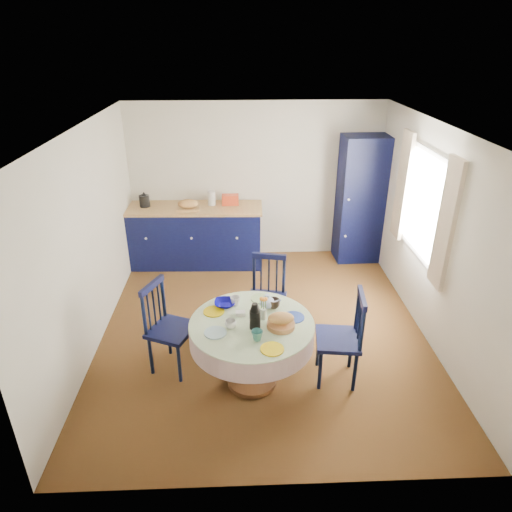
{
  "coord_description": "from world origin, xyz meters",
  "views": [
    {
      "loc": [
        -0.28,
        -4.82,
        3.38
      ],
      "look_at": [
        -0.08,
        0.2,
        0.93
      ],
      "focal_mm": 32.0,
      "sensor_mm": 36.0,
      "label": 1
    }
  ],
  "objects": [
    {
      "name": "mug_a",
      "position": [
        -0.38,
        -1.08,
        0.81
      ],
      "size": [
        0.11,
        0.11,
        0.09
      ],
      "primitive_type": "imported",
      "color": "silver",
      "rests_on": "dining_table"
    },
    {
      "name": "dining_table",
      "position": [
        -0.16,
        -0.99,
        0.64
      ],
      "size": [
        1.27,
        1.27,
        1.05
      ],
      "color": "#542F18",
      "rests_on": "floor"
    },
    {
      "name": "wall_left",
      "position": [
        -2.0,
        0.0,
        1.25
      ],
      "size": [
        0.02,
        4.5,
        2.5
      ],
      "primitive_type": "cube",
      "color": "silver",
      "rests_on": "floor"
    },
    {
      "name": "mug_d",
      "position": [
        -0.34,
        -0.65,
        0.82
      ],
      "size": [
        0.11,
        0.11,
        0.1
      ],
      "primitive_type": "imported",
      "color": "silver",
      "rests_on": "dining_table"
    },
    {
      "name": "chair_far",
      "position": [
        0.04,
        -0.07,
        0.51
      ],
      "size": [
        0.54,
        0.52,
        1.02
      ],
      "rotation": [
        0.0,
        0.0,
        -0.21
      ],
      "color": "black",
      "rests_on": "floor"
    },
    {
      "name": "ceiling",
      "position": [
        0.0,
        0.0,
        2.5
      ],
      "size": [
        4.5,
        4.5,
        0.0
      ],
      "primitive_type": "plane",
      "rotation": [
        3.14,
        0.0,
        0.0
      ],
      "color": "white",
      "rests_on": "wall_back"
    },
    {
      "name": "mug_c",
      "position": [
        0.07,
        -0.73,
        0.82
      ],
      "size": [
        0.13,
        0.13,
        0.11
      ],
      "primitive_type": "imported",
      "color": "black",
      "rests_on": "dining_table"
    },
    {
      "name": "mug_b",
      "position": [
        -0.13,
        -1.28,
        0.82
      ],
      "size": [
        0.11,
        0.11,
        0.1
      ],
      "primitive_type": "imported",
      "color": "#30706B",
      "rests_on": "dining_table"
    },
    {
      "name": "wall_right",
      "position": [
        2.0,
        0.0,
        1.25
      ],
      "size": [
        0.02,
        4.5,
        2.5
      ],
      "primitive_type": "cube",
      "color": "silver",
      "rests_on": "floor"
    },
    {
      "name": "wall_back",
      "position": [
        0.0,
        2.25,
        1.25
      ],
      "size": [
        4.0,
        0.02,
        2.5
      ],
      "primitive_type": "cube",
      "color": "silver",
      "rests_on": "floor"
    },
    {
      "name": "kitchen_counter",
      "position": [
        -1.0,
        1.9,
        0.5
      ],
      "size": [
        2.18,
        0.74,
        1.21
      ],
      "rotation": [
        0.0,
        0.0,
        -0.03
      ],
      "color": "black",
      "rests_on": "floor"
    },
    {
      "name": "pantry_cabinet",
      "position": [
        1.66,
        2.0,
        1.01
      ],
      "size": [
        0.73,
        0.54,
        2.02
      ],
      "rotation": [
        0.0,
        0.0,
        0.04
      ],
      "color": "black",
      "rests_on": "floor"
    },
    {
      "name": "chair_left",
      "position": [
        -1.07,
        -0.68,
        0.53
      ],
      "size": [
        0.59,
        0.6,
        1.04
      ],
      "rotation": [
        0.0,
        0.0,
        1.16
      ],
      "color": "black",
      "rests_on": "floor"
    },
    {
      "name": "floor",
      "position": [
        0.0,
        0.0,
        0.0
      ],
      "size": [
        4.5,
        4.5,
        0.0
      ],
      "primitive_type": "plane",
      "color": "black",
      "rests_on": "ground"
    },
    {
      "name": "window",
      "position": [
        1.95,
        0.3,
        1.52
      ],
      "size": [
        0.1,
        1.74,
        1.45
      ],
      "color": "white",
      "rests_on": "wall_right"
    },
    {
      "name": "chair_right",
      "position": [
        0.78,
        -0.96,
        0.53
      ],
      "size": [
        0.5,
        0.52,
        1.05
      ],
      "rotation": [
        0.0,
        0.0,
        -1.69
      ],
      "color": "black",
      "rests_on": "floor"
    },
    {
      "name": "cobalt_bowl",
      "position": [
        -0.45,
        -0.66,
        0.79
      ],
      "size": [
        0.22,
        0.22,
        0.05
      ],
      "primitive_type": "imported",
      "color": "#060478",
      "rests_on": "dining_table"
    }
  ]
}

